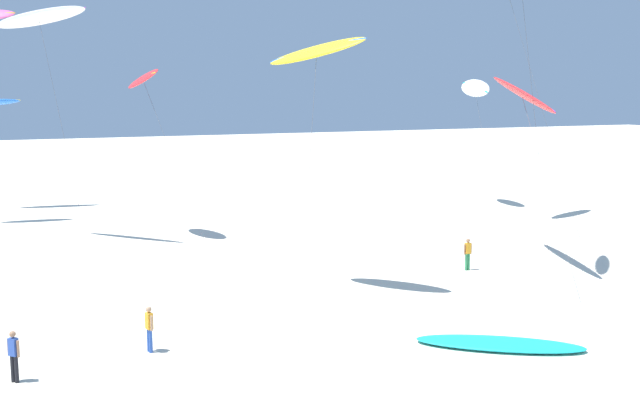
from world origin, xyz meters
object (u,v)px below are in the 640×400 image
object	(u,v)px
flying_kite_2	(522,94)
grounded_kite_3	(500,344)
flying_kite_1	(317,51)
flying_kite_8	(39,18)
person_far_watcher	(14,354)
person_near_right	(149,327)
flying_kite_4	(143,79)
flying_kite_7	(475,88)
person_mid_field	(468,253)

from	to	relation	value
flying_kite_2	grounded_kite_3	size ratio (longest dim) A/B	2.05
flying_kite_1	grounded_kite_3	world-z (taller)	flying_kite_1
flying_kite_2	flying_kite_8	world-z (taller)	flying_kite_8
flying_kite_2	person_far_watcher	size ratio (longest dim) A/B	7.14
person_near_right	person_far_watcher	size ratio (longest dim) A/B	0.98
flying_kite_1	person_far_watcher	bearing A→B (deg)	-155.26
person_far_watcher	flying_kite_4	bearing A→B (deg)	68.73
flying_kite_2	person_far_watcher	world-z (taller)	flying_kite_2
flying_kite_7	flying_kite_8	world-z (taller)	flying_kite_8
flying_kite_1	grounded_kite_3	bearing A→B (deg)	-72.61
flying_kite_4	flying_kite_7	size ratio (longest dim) A/B	1.04
flying_kite_8	person_mid_field	size ratio (longest dim) A/B	8.54
flying_kite_7	flying_kite_8	distance (m)	33.76
flying_kite_8	flying_kite_2	bearing A→B (deg)	-36.28
person_near_right	person_far_watcher	xyz separation A→B (m)	(-4.65, -1.12, 0.02)
flying_kite_7	person_mid_field	size ratio (longest dim) A/B	6.25
person_mid_field	person_near_right	bearing A→B (deg)	-161.82
flying_kite_8	grounded_kite_3	bearing A→B (deg)	-63.61
flying_kite_7	person_mid_field	bearing A→B (deg)	-125.71
flying_kite_4	person_far_watcher	distance (m)	26.50
flying_kite_1	flying_kite_7	xyz separation A→B (m)	(22.86, 19.93, -1.61)
flying_kite_7	person_far_watcher	bearing A→B (deg)	-144.30
flying_kite_2	flying_kite_8	size ratio (longest dim) A/B	0.85
grounded_kite_3	person_far_watcher	xyz separation A→B (m)	(-16.70, 3.67, 0.83)
flying_kite_1	person_mid_field	xyz separation A→B (m)	(9.10, 0.78, -10.30)
flying_kite_1	flying_kite_4	bearing A→B (deg)	105.17
person_far_watcher	grounded_kite_3	bearing A→B (deg)	-12.39
flying_kite_8	person_near_right	distance (m)	26.20
flying_kite_4	person_far_watcher	world-z (taller)	flying_kite_4
flying_kite_1	person_near_right	size ratio (longest dim) A/B	7.07
flying_kite_1	person_mid_field	distance (m)	13.76
flying_kite_8	person_far_watcher	bearing A→B (deg)	-97.24
flying_kite_8	person_near_right	bearing A→B (deg)	-85.94
flying_kite_2	person_mid_field	bearing A→B (deg)	-178.92
flying_kite_1	person_near_right	world-z (taller)	flying_kite_1
flying_kite_1	person_near_right	bearing A→B (deg)	-150.09
flying_kite_1	flying_kite_2	xyz separation A→B (m)	(12.30, 0.84, -1.94)
flying_kite_1	person_mid_field	world-z (taller)	flying_kite_1
flying_kite_7	person_near_right	distance (m)	41.43
flying_kite_4	flying_kite_8	distance (m)	7.03
flying_kite_4	grounded_kite_3	xyz separation A→B (m)	(7.69, -26.82, -10.04)
flying_kite_4	flying_kite_7	xyz separation A→B (m)	(27.44, 3.04, -0.55)
person_near_right	person_mid_field	size ratio (longest dim) A/B	1.00
flying_kite_4	flying_kite_7	bearing A→B (deg)	6.32
person_near_right	person_mid_field	bearing A→B (deg)	18.18
flying_kite_4	person_mid_field	xyz separation A→B (m)	(13.68, -16.11, -9.23)
flying_kite_7	person_far_watcher	world-z (taller)	flying_kite_7
flying_kite_2	grounded_kite_3	distance (m)	16.87
flying_kite_8	person_near_right	world-z (taller)	flying_kite_8
flying_kite_7	grounded_kite_3	distance (m)	37.04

